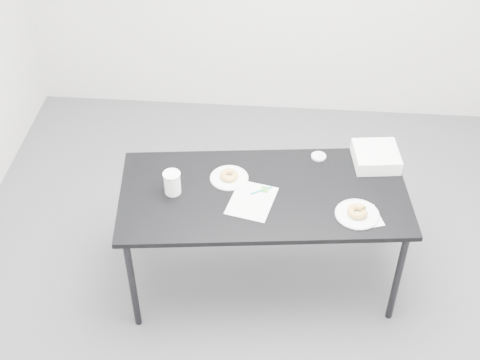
# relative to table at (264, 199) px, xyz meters

# --- Properties ---
(floor) EXTENTS (4.00, 4.00, 0.00)m
(floor) POSITION_rel_table_xyz_m (-0.05, -0.03, -0.71)
(floor) COLOR #4E4E53
(floor) RESTS_ON ground
(table) EXTENTS (1.76, 0.98, 0.77)m
(table) POSITION_rel_table_xyz_m (0.00, 0.00, 0.00)
(table) COLOR black
(table) RESTS_ON floor
(scorecard) EXTENTS (0.30, 0.35, 0.00)m
(scorecard) POSITION_rel_table_xyz_m (-0.07, -0.08, 0.06)
(scorecard) COLOR white
(scorecard) RESTS_ON table
(logo_patch) EXTENTS (0.06, 0.06, 0.00)m
(logo_patch) POSITION_rel_table_xyz_m (0.00, 0.02, 0.06)
(logo_patch) COLOR green
(logo_patch) RESTS_ON scorecard
(pen) EXTENTS (0.13, 0.08, 0.01)m
(pen) POSITION_rel_table_xyz_m (-0.02, 0.01, 0.07)
(pen) COLOR #0D9084
(pen) RESTS_ON scorecard
(napkin) EXTENTS (0.22, 0.22, 0.00)m
(napkin) POSITION_rel_table_xyz_m (0.58, -0.16, 0.06)
(napkin) COLOR white
(napkin) RESTS_ON table
(plate_near) EXTENTS (0.25, 0.25, 0.01)m
(plate_near) POSITION_rel_table_xyz_m (0.53, -0.15, 0.06)
(plate_near) COLOR white
(plate_near) RESTS_ON napkin
(donut_near) EXTENTS (0.13, 0.13, 0.04)m
(donut_near) POSITION_rel_table_xyz_m (0.53, -0.15, 0.09)
(donut_near) COLOR #C68B3E
(donut_near) RESTS_ON plate_near
(plate_far) EXTENTS (0.23, 0.23, 0.01)m
(plate_far) POSITION_rel_table_xyz_m (-0.21, 0.11, 0.06)
(plate_far) COLOR white
(plate_far) RESTS_ON table
(donut_far) EXTENTS (0.13, 0.13, 0.04)m
(donut_far) POSITION_rel_table_xyz_m (-0.21, 0.11, 0.08)
(donut_far) COLOR #C68B3E
(donut_far) RESTS_ON plate_far
(coffee_cup) EXTENTS (0.10, 0.10, 0.14)m
(coffee_cup) POSITION_rel_table_xyz_m (-0.53, -0.04, 0.13)
(coffee_cup) COLOR white
(coffee_cup) RESTS_ON table
(cup_lid) EXTENTS (0.09, 0.09, 0.01)m
(cup_lid) POSITION_rel_table_xyz_m (0.32, 0.35, 0.06)
(cup_lid) COLOR silver
(cup_lid) RESTS_ON table
(bakery_box) EXTENTS (0.30, 0.30, 0.09)m
(bakery_box) POSITION_rel_table_xyz_m (0.67, 0.33, 0.10)
(bakery_box) COLOR white
(bakery_box) RESTS_ON table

